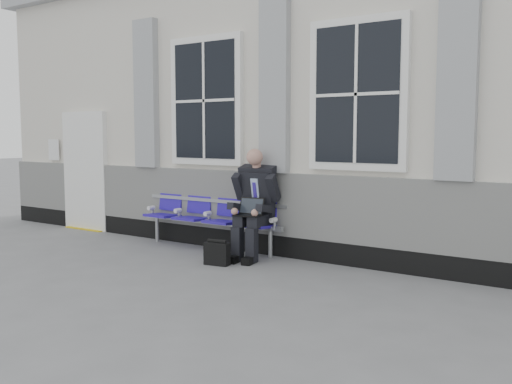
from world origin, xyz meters
The scene contains 5 objects.
ground centered at (0.00, 0.00, 0.00)m, with size 70.00×70.00×0.00m, color slate.
station_building centered at (-0.02, 3.47, 2.22)m, with size 14.40×4.40×4.49m.
bench centered at (-1.97, 1.32, 0.55)m, with size 2.60×0.47×0.91m.
businessman centered at (-1.06, 1.18, 0.82)m, with size 0.68×0.91×1.54m.
briefcase centered at (-1.21, 0.51, 0.16)m, with size 0.36×0.20×0.35m.
Camera 1 is at (3.43, -5.38, 1.74)m, focal length 40.00 mm.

